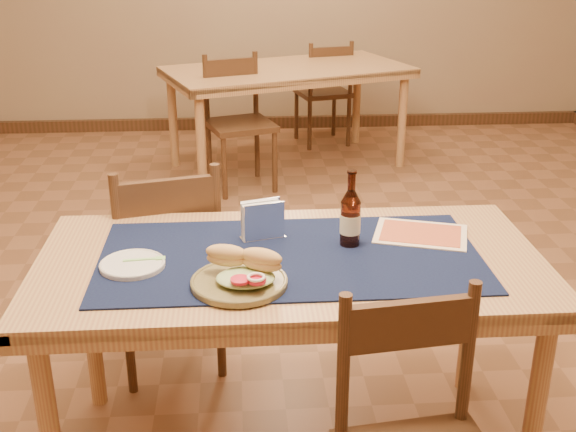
{
  "coord_description": "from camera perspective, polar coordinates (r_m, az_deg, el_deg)",
  "views": [
    {
      "loc": [
        -0.15,
        -2.85,
        1.74
      ],
      "look_at": [
        0.0,
        -0.7,
        0.85
      ],
      "focal_mm": 45.0,
      "sensor_mm": 36.0,
      "label": 1
    }
  ],
  "objects": [
    {
      "name": "beer_bottle",
      "position": [
        2.33,
        4.95,
        -0.13
      ],
      "size": [
        0.07,
        0.07,
        0.25
      ],
      "color": "#42170B",
      "rests_on": "placemat"
    },
    {
      "name": "side_plate",
      "position": [
        2.26,
        -12.19,
        -3.73
      ],
      "size": [
        0.2,
        0.2,
        0.02
      ],
      "color": "silver",
      "rests_on": "placemat"
    },
    {
      "name": "menu_card",
      "position": [
        2.47,
        10.45,
        -1.39
      ],
      "size": [
        0.36,
        0.3,
        0.01
      ],
      "color": "#FBE1BE",
      "rests_on": "placemat"
    },
    {
      "name": "baseboard",
      "position": [
        3.32,
        -0.86,
        -8.23
      ],
      "size": [
        6.0,
        7.0,
        0.1
      ],
      "color": "#482A19",
      "rests_on": "ground"
    },
    {
      "name": "napkin_holder",
      "position": [
        2.38,
        -2.03,
        -0.4
      ],
      "size": [
        0.16,
        0.09,
        0.13
      ],
      "color": "white",
      "rests_on": "placemat"
    },
    {
      "name": "placemat",
      "position": [
        2.28,
        0.18,
        -3.21
      ],
      "size": [
        1.2,
        0.6,
        0.01
      ],
      "primitive_type": "cube",
      "color": "#0E1A35",
      "rests_on": "main_table"
    },
    {
      "name": "main_table",
      "position": [
        2.32,
        0.17,
        -5.11
      ],
      "size": [
        1.6,
        0.8,
        0.75
      ],
      "color": "tan",
      "rests_on": "ground"
    },
    {
      "name": "back_table",
      "position": [
        5.35,
        -0.05,
        10.8
      ],
      "size": [
        1.91,
        1.39,
        0.75
      ],
      "color": "tan",
      "rests_on": "ground"
    },
    {
      "name": "chair_back_near",
      "position": [
        4.98,
        -3.93,
        7.54
      ],
      "size": [
        0.53,
        0.53,
        0.9
      ],
      "color": "#482A19",
      "rests_on": "ground"
    },
    {
      "name": "sandwich_plate",
      "position": [
        2.1,
        -3.68,
        -4.71
      ],
      "size": [
        0.28,
        0.28,
        0.11
      ],
      "color": "brown",
      "rests_on": "placemat"
    },
    {
      "name": "chair_back_far",
      "position": [
        5.99,
        2.89,
        9.85
      ],
      "size": [
        0.48,
        0.48,
        0.86
      ],
      "color": "#482A19",
      "rests_on": "ground"
    },
    {
      "name": "chair_main_far",
      "position": [
        2.91,
        -9.6,
        -3.65
      ],
      "size": [
        0.51,
        0.51,
        0.92
      ],
      "color": "#482A19",
      "rests_on": "ground"
    },
    {
      "name": "fork",
      "position": [
        2.26,
        -11.03,
        -3.36
      ],
      "size": [
        0.13,
        0.03,
        0.0
      ],
      "color": "#9AE67E",
      "rests_on": "side_plate"
    },
    {
      "name": "room",
      "position": [
        2.88,
        -1.02,
        15.61
      ],
      "size": [
        6.04,
        7.04,
        2.84
      ],
      "color": "brown",
      "rests_on": "ground"
    }
  ]
}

